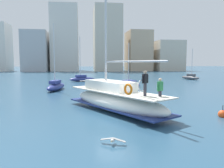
% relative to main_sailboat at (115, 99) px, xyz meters
% --- Properties ---
extents(ground_plane, '(400.00, 400.00, 0.00)m').
position_rel_main_sailboat_xyz_m(ground_plane, '(-0.19, -1.49, -0.91)').
color(ground_plane, '#284C66').
extents(main_sailboat, '(6.88, 9.51, 12.55)m').
position_rel_main_sailboat_xyz_m(main_sailboat, '(0.00, 0.00, 0.00)').
color(main_sailboat, white).
rests_on(main_sailboat, ground).
extents(moored_sloop_near, '(2.63, 4.37, 6.50)m').
position_rel_main_sailboat_xyz_m(moored_sloop_near, '(4.70, 16.82, -0.39)').
color(moored_sloop_near, navy).
rests_on(moored_sloop_near, ground).
extents(moored_sloop_far, '(2.50, 5.65, 8.32)m').
position_rel_main_sailboat_xyz_m(moored_sloop_far, '(-5.71, 13.02, -0.31)').
color(moored_sloop_far, navy).
rests_on(moored_sloop_far, ground).
extents(moored_catamaran, '(2.63, 4.87, 6.45)m').
position_rel_main_sailboat_xyz_m(moored_catamaran, '(20.25, 27.86, -0.39)').
color(moored_catamaran, '#4C4C51').
rests_on(moored_catamaran, ground).
extents(moored_cutter_left, '(5.09, 2.97, 8.40)m').
position_rel_main_sailboat_xyz_m(moored_cutter_left, '(-2.43, 26.31, -0.34)').
color(moored_cutter_left, navy).
rests_on(moored_cutter_left, ground).
extents(seagull, '(1.08, 0.56, 0.17)m').
position_rel_main_sailboat_xyz_m(seagull, '(-1.06, -6.45, -0.71)').
color(seagull, silver).
rests_on(seagull, ground).
extents(mooring_buoy, '(0.56, 0.56, 0.88)m').
position_rel_main_sailboat_xyz_m(mooring_buoy, '(6.68, -2.65, -0.74)').
color(mooring_buoy, '#EA4C19').
rests_on(mooring_buoy, ground).
extents(waterfront_buildings, '(82.92, 19.92, 27.44)m').
position_rel_main_sailboat_xyz_m(waterfront_buildings, '(0.84, 80.92, 10.01)').
color(waterfront_buildings, silver).
rests_on(waterfront_buildings, ground).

